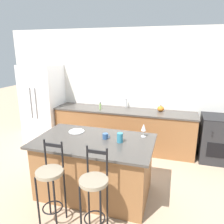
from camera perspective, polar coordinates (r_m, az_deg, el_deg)
The scene contains 15 objects.
ground_plane at distance 4.92m, azimuth 1.88°, elevation -11.00°, with size 18.00×18.00×0.00m, color tan.
wall_back at distance 5.15m, azimuth 4.05°, elevation 6.11°, with size 6.00×0.07×2.70m.
back_counter at distance 5.07m, azimuth 3.04°, elevation -4.42°, with size 3.18×0.69×0.93m.
sink_faucet at distance 5.09m, azimuth 3.68°, elevation 2.69°, with size 0.02×0.13×0.22m.
kitchen_island at distance 3.54m, azimuth -4.59°, elevation -14.03°, with size 1.80×1.07×0.91m.
refrigerator at distance 5.66m, azimuth -17.41°, elevation 2.14°, with size 0.84×0.80×1.89m.
oven_range at distance 5.02m, azimuth 26.46°, elevation -6.30°, with size 0.79×0.68×0.94m.
bar_stool_near at distance 3.00m, azimuth -15.73°, elevation -17.00°, with size 0.35×0.35×1.13m.
bar_stool_far at distance 2.75m, azimuth -4.68°, elevation -19.73°, with size 0.35×0.35×1.13m.
dinner_plate at distance 3.69m, azimuth -9.24°, elevation -4.99°, with size 0.26×0.26×0.02m.
wine_glass at distance 3.44m, azimuth 8.26°, elevation -4.03°, with size 0.08×0.08×0.21m.
coffee_mug at distance 3.36m, azimuth -1.74°, elevation -6.32°, with size 0.12×0.09×0.09m.
tumbler_cup at distance 3.23m, azimuth 2.08°, elevation -6.73°, with size 0.09×0.09×0.14m.
pumpkin_decoration at distance 4.89m, azimuth 12.60°, elevation 0.83°, with size 0.15×0.15×0.14m.
soap_bottle at distance 4.96m, azimuth -3.08°, elevation 1.52°, with size 0.04×0.04×0.16m.
Camera 1 is at (1.10, -4.24, 2.23)m, focal length 35.00 mm.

